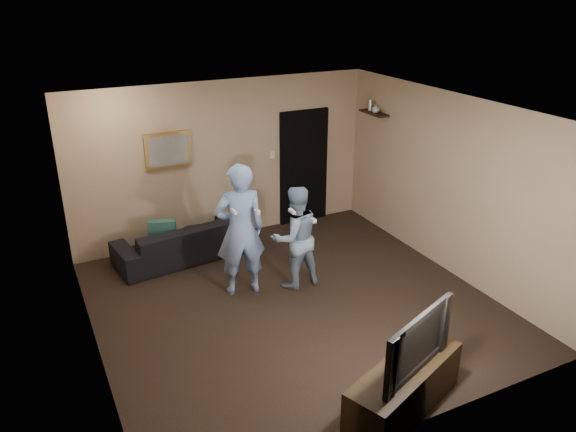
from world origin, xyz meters
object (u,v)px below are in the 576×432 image
sofa (181,241)px  television (409,340)px  wii_player_right (295,237)px  tv_console (404,388)px  wii_player_left (240,230)px

sofa → television: size_ratio=1.81×
sofa → wii_player_right: bearing=121.4°
tv_console → television: size_ratio=1.32×
sofa → wii_player_right: 1.97m
tv_console → wii_player_left: (-0.57, 2.89, 0.68)m
television → wii_player_right: size_ratio=0.75×
television → wii_player_right: 2.74m
wii_player_left → tv_console: bearing=-78.8°
sofa → tv_console: (1.03, -4.23, -0.04)m
sofa → wii_player_left: wii_player_left is taller
tv_console → wii_player_left: bearing=79.5°
sofa → wii_player_right: (1.20, -1.50, 0.44)m
sofa → television: (1.03, -4.23, 0.54)m
tv_console → sofa: bearing=82.0°
sofa → television: television is taller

